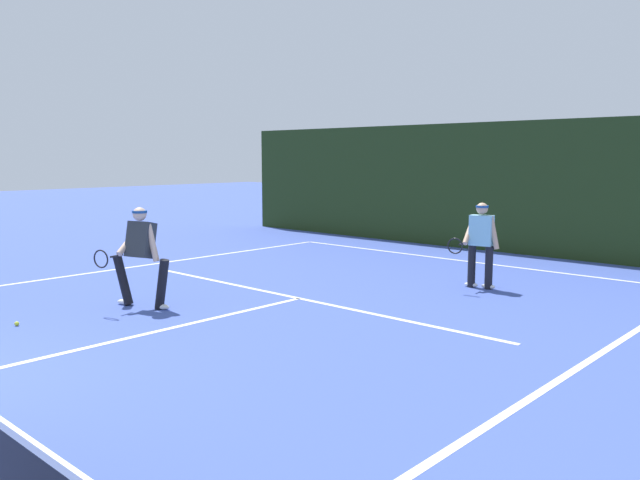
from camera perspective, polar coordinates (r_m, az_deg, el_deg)
court_line_baseline_far at (r=15.37m, az=12.60°, el=-1.82°), size 9.89×0.10×0.01m
court_line_service at (r=11.05m, az=-1.88°, el=-5.25°), size 8.07×0.10×0.01m
court_line_centre at (r=9.11m, az=-16.32°, el=-8.32°), size 0.10×6.40×0.01m
player_near at (r=10.65m, az=-15.83°, el=-1.09°), size 1.12×0.94×1.64m
player_far at (r=12.13m, az=14.21°, el=-0.13°), size 0.67×0.89×1.60m
tennis_ball at (r=10.28m, az=-25.57°, el=-6.79°), size 0.07×0.07×0.07m
back_fence_windscreen at (r=16.90m, az=16.05°, el=4.56°), size 18.08×0.12×3.33m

